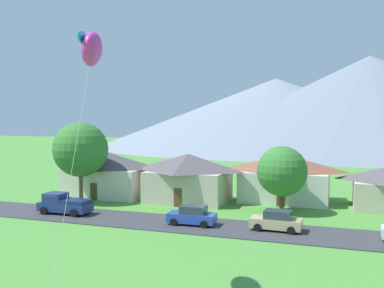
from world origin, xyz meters
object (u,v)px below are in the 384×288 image
house_rightmost (188,177)px  kite_flyer_with_kite (91,53)px  parked_car_tan_east_end (277,221)px  house_right_center (285,177)px  house_left_center (108,173)px  tree_left_of_center (80,149)px  parked_car_blue_west_end (192,216)px  tree_near_left (282,171)px  pickup_truck_navy_west_side (64,204)px

house_rightmost → kite_flyer_with_kite: (3.86, -25.72, 9.89)m
parked_car_tan_east_end → house_right_center: bearing=94.2°
house_left_center → kite_flyer_with_kite: (14.45, -26.10, 9.94)m
house_rightmost → tree_left_of_center: size_ratio=1.05×
parked_car_blue_west_end → tree_near_left: bearing=48.9°
house_right_center → kite_flyer_with_kite: 31.90m
house_right_center → house_rightmost: (-10.34, -3.89, 0.05)m
tree_near_left → tree_left_of_center: (-22.11, -1.79, 1.79)m
house_left_center → house_rightmost: size_ratio=1.11×
parked_car_blue_west_end → parked_car_tan_east_end: same height
tree_left_of_center → parked_car_tan_east_end: bearing=-13.6°
house_right_center → house_rightmost: bearing=-159.4°
house_left_center → pickup_truck_navy_west_side: 10.85m
house_left_center → house_rightmost: bearing=-2.1°
house_rightmost → parked_car_tan_east_end: house_rightmost is taller
tree_near_left → pickup_truck_navy_west_side: size_ratio=1.28×
tree_left_of_center → tree_near_left: bearing=4.6°
house_left_center → tree_near_left: tree_near_left is taller
house_left_center → tree_near_left: size_ratio=1.59×
house_right_center → tree_left_of_center: tree_left_of_center is taller
house_left_center → tree_left_of_center: tree_left_of_center is taller
parked_car_tan_east_end → pickup_truck_navy_west_side: (-20.61, -0.44, 0.19)m
tree_near_left → house_right_center: bearing=94.4°
tree_near_left → parked_car_blue_west_end: 10.78m
kite_flyer_with_kite → house_rightmost: bearing=98.5°
house_left_center → kite_flyer_with_kite: size_ratio=0.76×
parked_car_blue_west_end → kite_flyer_with_kite: (-0.21, -15.45, 11.84)m
tree_left_of_center → pickup_truck_navy_west_side: 7.95m
kite_flyer_with_kite → pickup_truck_navy_west_side: bearing=130.3°
house_right_center → tree_near_left: size_ratio=1.56×
house_left_center → house_right_center: (20.93, 3.51, 0.00)m
house_right_center → house_rightmost: 11.05m
tree_near_left → house_rightmost: bearing=166.9°
house_left_center → pickup_truck_navy_west_side: size_ratio=2.03×
house_rightmost → parked_car_blue_west_end: size_ratio=2.23×
kite_flyer_with_kite → tree_left_of_center: bearing=125.3°
tree_left_of_center → parked_car_tan_east_end: tree_left_of_center is taller
pickup_truck_navy_west_side → kite_flyer_with_kite: kite_flyer_with_kite is taller
house_right_center → house_rightmost: size_ratio=1.10×
kite_flyer_with_kite → parked_car_tan_east_end: bearing=64.8°
house_rightmost → pickup_truck_navy_west_side: (-9.27, -10.25, -1.76)m
house_rightmost → kite_flyer_with_kite: size_ratio=0.69×
tree_near_left → parked_car_blue_west_end: (-6.75, -7.73, -3.30)m
house_rightmost → house_left_center: bearing=177.9°
tree_left_of_center → parked_car_blue_west_end: 17.24m
pickup_truck_navy_west_side → house_left_center: bearing=97.1°
house_left_center → tree_left_of_center: bearing=-98.4°
house_left_center → parked_car_tan_east_end: size_ratio=2.49×
parked_car_blue_west_end → parked_car_tan_east_end: size_ratio=1.00×
tree_near_left → kite_flyer_with_kite: size_ratio=0.48×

